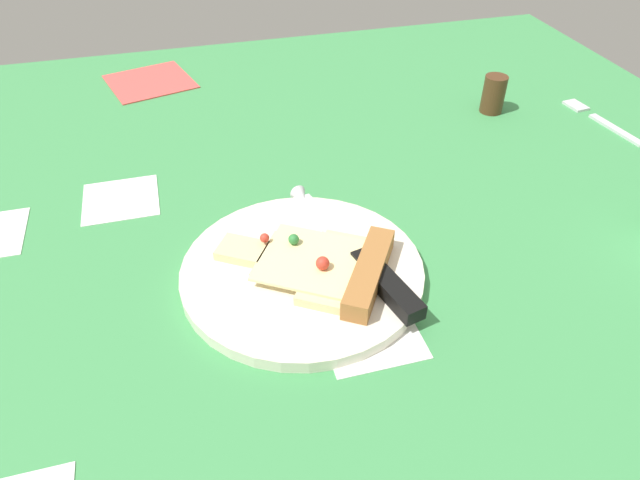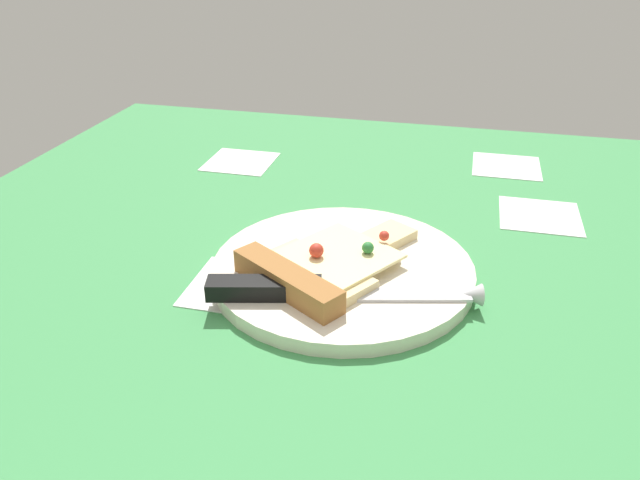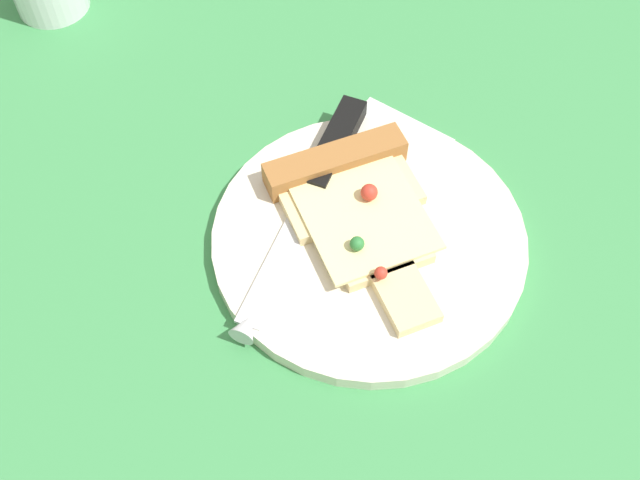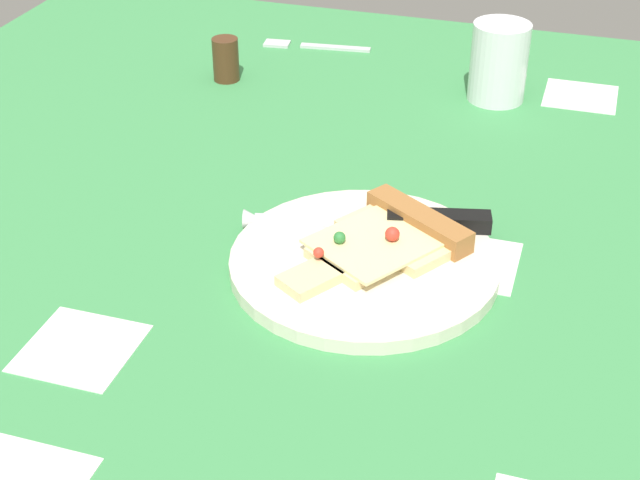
# 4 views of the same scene
# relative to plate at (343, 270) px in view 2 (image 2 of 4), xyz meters

# --- Properties ---
(ground_plane) EXTENTS (1.18, 1.18, 0.03)m
(ground_plane) POSITION_rel_plate_xyz_m (-0.10, 0.09, -0.02)
(ground_plane) COLOR #3D8C4C
(ground_plane) RESTS_ON ground
(plate) EXTENTS (0.25, 0.25, 0.01)m
(plate) POSITION_rel_plate_xyz_m (0.00, 0.00, 0.00)
(plate) COLOR silver
(plate) RESTS_ON ground_plane
(pizza_slice) EXTENTS (0.16, 0.19, 0.03)m
(pizza_slice) POSITION_rel_plate_xyz_m (0.01, 0.02, 0.01)
(pizza_slice) COLOR beige
(pizza_slice) RESTS_ON plate
(knife) EXTENTS (0.24, 0.08, 0.02)m
(knife) POSITION_rel_plate_xyz_m (0.01, 0.06, 0.01)
(knife) COLOR silver
(knife) RESTS_ON plate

